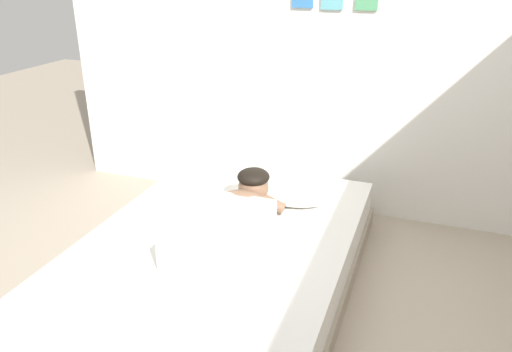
{
  "coord_description": "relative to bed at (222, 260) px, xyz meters",
  "views": [
    {
      "loc": [
        0.71,
        -1.82,
        1.76
      ],
      "look_at": [
        -0.22,
        0.75,
        0.58
      ],
      "focal_mm": 35.01,
      "sensor_mm": 36.0,
      "label": 1
    }
  ],
  "objects": [
    {
      "name": "ground_plane",
      "position": [
        0.32,
        -0.44,
        -0.16
      ],
      "size": [
        12.45,
        12.45,
        0.0
      ],
      "primitive_type": "plane",
      "color": "tan"
    },
    {
      "name": "back_wall",
      "position": [
        0.32,
        1.25,
        1.09
      ],
      "size": [
        4.22,
        0.12,
        2.5
      ],
      "color": "silver",
      "rests_on": "ground"
    },
    {
      "name": "bed",
      "position": [
        0.0,
        0.0,
        0.0
      ],
      "size": [
        1.48,
        2.1,
        0.33
      ],
      "color": "gray",
      "rests_on": "ground"
    },
    {
      "name": "pillow",
      "position": [
        0.25,
        0.55,
        0.22
      ],
      "size": [
        0.52,
        0.32,
        0.11
      ],
      "primitive_type": "ellipsoid",
      "color": "white",
      "rests_on": "bed"
    },
    {
      "name": "person_lying",
      "position": [
        0.07,
        0.0,
        0.27
      ],
      "size": [
        0.43,
        0.92,
        0.27
      ],
      "color": "white",
      "rests_on": "bed"
    },
    {
      "name": "coffee_cup",
      "position": [
        0.17,
        0.41,
        0.21
      ],
      "size": [
        0.12,
        0.09,
        0.07
      ],
      "color": "white",
      "rests_on": "bed"
    },
    {
      "name": "cell_phone",
      "position": [
        0.14,
        -0.35,
        0.17
      ],
      "size": [
        0.07,
        0.14,
        0.01
      ],
      "primitive_type": "cube",
      "color": "black",
      "rests_on": "bed"
    }
  ]
}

